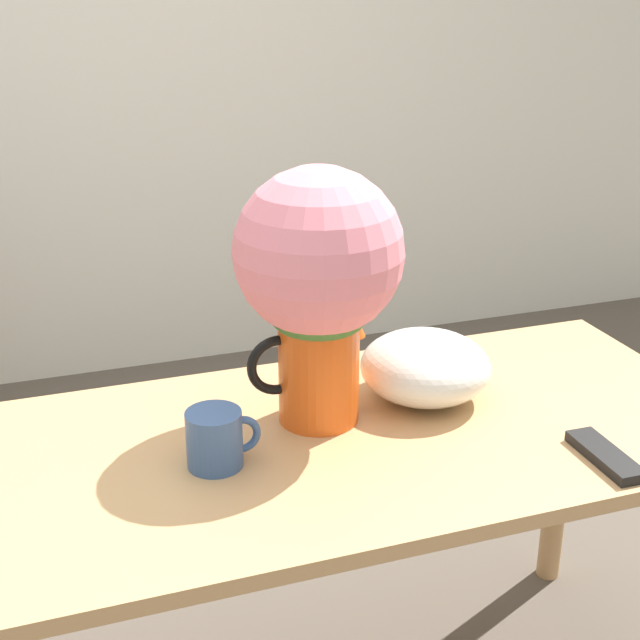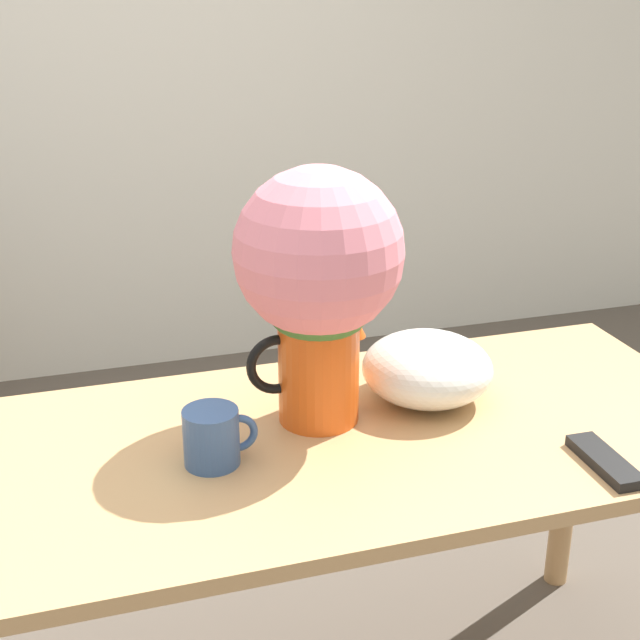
# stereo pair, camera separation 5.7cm
# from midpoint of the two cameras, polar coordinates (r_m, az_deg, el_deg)

# --- Properties ---
(wall_back) EXTENTS (8.00, 0.05, 2.60)m
(wall_back) POSITION_cam_midpoint_polar(r_m,az_deg,el_deg) (3.49, -13.50, 17.07)
(wall_back) COLOR silver
(wall_back) RESTS_ON ground_plane
(table) EXTENTS (1.59, 0.71, 0.72)m
(table) POSITION_cam_midpoint_polar(r_m,az_deg,el_deg) (1.76, 1.75, -10.18)
(table) COLOR tan
(table) RESTS_ON ground_plane
(flower_vase) EXTENTS (0.32, 0.32, 0.50)m
(flower_vase) POSITION_cam_midpoint_polar(r_m,az_deg,el_deg) (1.65, 0.89, 3.02)
(flower_vase) COLOR #E05619
(flower_vase) RESTS_ON table
(coffee_mug) EXTENTS (0.14, 0.10, 0.11)m
(coffee_mug) POSITION_cam_midpoint_polar(r_m,az_deg,el_deg) (1.60, -5.99, -7.47)
(coffee_mug) COLOR #385689
(coffee_mug) RESTS_ON table
(white_bowl) EXTENTS (0.27, 0.27, 0.14)m
(white_bowl) POSITION_cam_midpoint_polar(r_m,az_deg,el_deg) (1.83, 7.76, -3.09)
(white_bowl) COLOR silver
(white_bowl) RESTS_ON table
(remote_control) EXTENTS (0.06, 0.18, 0.02)m
(remote_control) POSITION_cam_midpoint_polar(r_m,az_deg,el_deg) (1.69, 18.70, -8.56)
(remote_control) COLOR black
(remote_control) RESTS_ON table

